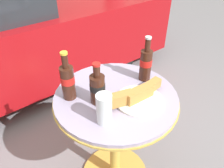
% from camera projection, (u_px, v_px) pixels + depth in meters
% --- Properties ---
extents(bistro_table, '(0.63, 0.63, 0.71)m').
position_uv_depth(bistro_table, '(115.00, 124.00, 1.21)').
color(bistro_table, gold).
rests_on(bistro_table, ground_plane).
extents(cola_bottle_left, '(0.07, 0.07, 0.21)m').
position_uv_depth(cola_bottle_left, '(97.00, 88.00, 1.00)').
color(cola_bottle_left, '#3D1E14').
rests_on(cola_bottle_left, bistro_table).
extents(cola_bottle_right, '(0.06, 0.06, 0.25)m').
position_uv_depth(cola_bottle_right, '(146.00, 63.00, 1.14)').
color(cola_bottle_right, '#3D1E14').
rests_on(cola_bottle_right, bistro_table).
extents(cola_bottle_center, '(0.07, 0.07, 0.25)m').
position_uv_depth(cola_bottle_center, '(68.00, 81.00, 1.02)').
color(cola_bottle_center, '#3D1E14').
rests_on(cola_bottle_center, bistro_table).
extents(drinking_glass, '(0.07, 0.07, 0.14)m').
position_uv_depth(drinking_glass, '(104.00, 110.00, 0.90)').
color(drinking_glass, '#C68923').
rests_on(drinking_glass, bistro_table).
extents(lunch_plate_near, '(0.32, 0.23, 0.07)m').
position_uv_depth(lunch_plate_near, '(137.00, 96.00, 1.03)').
color(lunch_plate_near, silver).
rests_on(lunch_plate_near, bistro_table).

